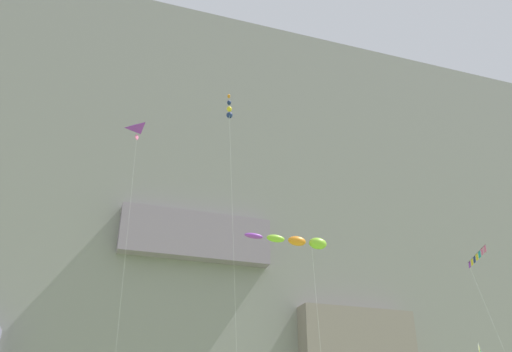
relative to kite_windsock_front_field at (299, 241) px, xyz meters
name	(u,v)px	position (x,y,z in m)	size (l,w,h in m)	color
cliff_face	(180,234)	(-1.60, 37.50, 13.89)	(180.00, 24.36, 59.85)	gray
kite_windsock_front_field	(299,241)	(0.00, 0.00, 0.00)	(5.85, 1.48, 16.38)	#8CCC33
kite_delta_mid_right	(139,145)	(-10.03, 13.09, 12.77)	(1.97, 3.27, 29.66)	purple
kite_windsock_high_center	(229,111)	(-1.57, 12.91, 18.22)	(1.46, 6.06, 34.88)	navy
kite_banner_far_right	(481,268)	(13.10, -1.38, -0.96)	(1.63, 4.55, 16.07)	black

